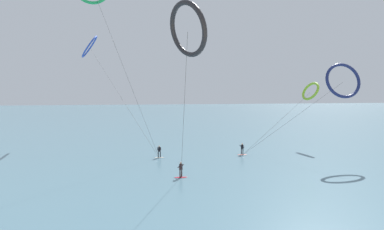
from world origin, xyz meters
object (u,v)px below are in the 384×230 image
at_px(kite_navy, 343,81).
at_px(kite_lime, 310,91).
at_px(surfer_ivory, 159,152).
at_px(surfer_crimson, 181,171).
at_px(kite_cobalt, 90,47).
at_px(kite_charcoal, 188,29).
at_px(surfer_coral, 242,150).

bearing_deg(kite_navy, kite_lime, 84.29).
height_order(surfer_ivory, kite_lime, kite_lime).
height_order(surfer_crimson, kite_cobalt, kite_cobalt).
bearing_deg(kite_cobalt, surfer_crimson, 17.87).
bearing_deg(surfer_crimson, kite_navy, -28.97).
distance_m(kite_cobalt, kite_lime, 40.53).
xyz_separation_m(surfer_ivory, kite_lime, (25.87, 5.93, 8.45)).
height_order(kite_cobalt, kite_charcoal, kite_cobalt).
distance_m(surfer_coral, kite_navy, 16.50).
height_order(surfer_coral, surfer_ivory, same).
relative_size(surfer_coral, kite_lime, 0.11).
relative_size(surfer_crimson, kite_cobalt, 0.08).
height_order(surfer_crimson, kite_lime, kite_lime).
bearing_deg(kite_lime, surfer_ivory, -88.95).
bearing_deg(kite_navy, kite_charcoal, -145.22).
bearing_deg(surfer_ivory, kite_charcoal, 92.40).
bearing_deg(kite_charcoal, surfer_ivory, -24.66).
xyz_separation_m(kite_cobalt, kite_charcoal, (12.99, -37.53, -3.78)).
distance_m(kite_cobalt, kite_navy, 43.35).
xyz_separation_m(kite_navy, kite_charcoal, (-23.24, -14.75, 3.10)).
relative_size(surfer_ivory, kite_cobalt, 0.08).
distance_m(surfer_coral, kite_lime, 17.32).
bearing_deg(kite_cobalt, kite_navy, 50.11).
bearing_deg(kite_charcoal, kite_navy, -85.64).
bearing_deg(surfer_crimson, surfer_ivory, 56.88).
bearing_deg(surfer_ivory, surfer_crimson, 98.77).
bearing_deg(surfer_coral, surfer_crimson, -77.78).
bearing_deg(surfer_crimson, kite_cobalt, 72.72).
bearing_deg(kite_navy, surfer_ivory, 171.82).
bearing_deg(surfer_ivory, kite_lime, -168.07).
height_order(surfer_ivory, kite_cobalt, kite_cobalt).
height_order(kite_navy, kite_charcoal, kite_charcoal).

